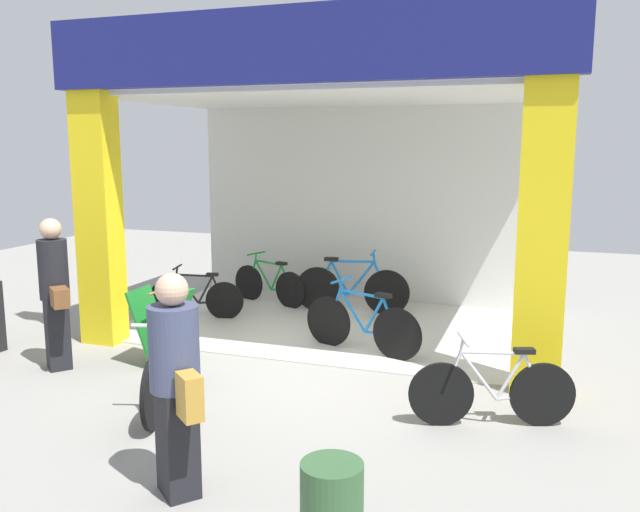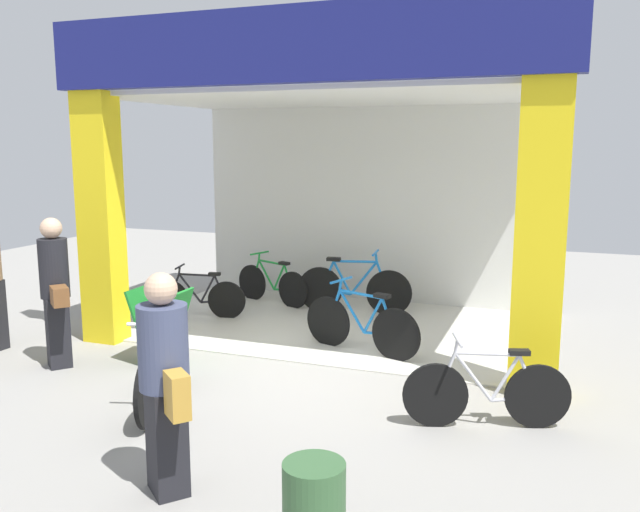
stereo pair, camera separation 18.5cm
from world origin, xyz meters
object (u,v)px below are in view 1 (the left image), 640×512
(bicycle_parked_0, at_px, (168,370))
(bicycle_parked_1, at_px, (492,391))
(bicycle_inside_2, at_px, (196,298))
(pedestrian_1, at_px, (55,292))
(pedestrian_0, at_px, (176,382))
(sandwich_board_sign, at_px, (162,327))
(bicycle_inside_0, at_px, (351,288))
(bicycle_inside_1, at_px, (362,325))
(bicycle_inside_3, at_px, (269,284))

(bicycle_parked_0, xyz_separation_m, bicycle_parked_1, (3.06, 0.58, -0.04))
(bicycle_inside_2, xyz_separation_m, pedestrian_1, (-0.39, -2.46, 0.59))
(pedestrian_0, bearing_deg, bicycle_inside_2, 118.27)
(bicycle_inside_2, xyz_separation_m, bicycle_parked_0, (1.41, -3.02, 0.06))
(bicycle_parked_0, relative_size, sandwich_board_sign, 1.78)
(bicycle_inside_0, bearing_deg, bicycle_parked_0, -99.26)
(bicycle_parked_1, xyz_separation_m, pedestrian_1, (-4.85, -0.02, 0.57))
(bicycle_parked_0, distance_m, pedestrian_0, 1.80)
(bicycle_parked_1, relative_size, pedestrian_0, 0.87)
(bicycle_inside_0, relative_size, bicycle_inside_1, 1.11)
(bicycle_parked_1, bearing_deg, bicycle_inside_2, 151.35)
(bicycle_inside_1, distance_m, bicycle_parked_1, 2.39)
(bicycle_inside_2, xyz_separation_m, pedestrian_0, (2.39, -4.44, 0.56))
(bicycle_inside_1, bearing_deg, pedestrian_0, -95.73)
(sandwich_board_sign, relative_size, pedestrian_0, 0.55)
(bicycle_inside_2, xyz_separation_m, bicycle_parked_1, (4.46, -2.44, 0.02))
(bicycle_inside_2, relative_size, sandwich_board_sign, 1.54)
(bicycle_inside_1, height_order, pedestrian_0, pedestrian_0)
(bicycle_parked_1, relative_size, pedestrian_1, 0.84)
(bicycle_inside_3, height_order, bicycle_parked_1, bicycle_parked_1)
(bicycle_parked_0, height_order, pedestrian_1, pedestrian_1)
(bicycle_parked_1, bearing_deg, pedestrian_0, -135.97)
(bicycle_inside_2, height_order, sandwich_board_sign, sandwich_board_sign)
(bicycle_inside_0, distance_m, sandwich_board_sign, 3.34)
(bicycle_inside_0, xyz_separation_m, bicycle_inside_3, (-1.41, 0.10, -0.06))
(sandwich_board_sign, height_order, pedestrian_1, pedestrian_1)
(bicycle_parked_0, bearing_deg, pedestrian_1, 162.68)
(bicycle_inside_3, bearing_deg, pedestrian_0, -72.97)
(bicycle_inside_3, height_order, pedestrian_0, pedestrian_0)
(bicycle_inside_1, bearing_deg, bicycle_inside_3, 137.11)
(bicycle_inside_2, height_order, pedestrian_0, pedestrian_0)
(bicycle_inside_1, relative_size, bicycle_inside_2, 1.13)
(bicycle_inside_2, bearing_deg, sandwich_board_sign, -71.19)
(pedestrian_1, bearing_deg, sandwich_board_sign, 25.83)
(pedestrian_1, bearing_deg, bicycle_inside_1, 28.29)
(bicycle_inside_3, relative_size, bicycle_parked_0, 0.88)
(bicycle_inside_1, distance_m, bicycle_parked_0, 2.63)
(bicycle_inside_2, relative_size, bicycle_parked_1, 0.96)
(bicycle_inside_2, distance_m, bicycle_inside_3, 1.35)
(bicycle_inside_0, distance_m, bicycle_inside_3, 1.41)
(bicycle_inside_3, height_order, pedestrian_1, pedestrian_1)
(bicycle_inside_2, relative_size, pedestrian_0, 0.84)
(bicycle_inside_0, bearing_deg, bicycle_inside_3, 176.09)
(pedestrian_1, bearing_deg, bicycle_inside_2, 81.04)
(bicycle_parked_0, bearing_deg, bicycle_inside_0, 80.74)
(bicycle_inside_0, relative_size, bicycle_inside_2, 1.25)
(bicycle_parked_1, height_order, pedestrian_1, pedestrian_1)
(bicycle_parked_0, distance_m, sandwich_board_sign, 1.30)
(sandwich_board_sign, distance_m, pedestrian_1, 1.25)
(sandwich_board_sign, bearing_deg, bicycle_inside_1, 29.49)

